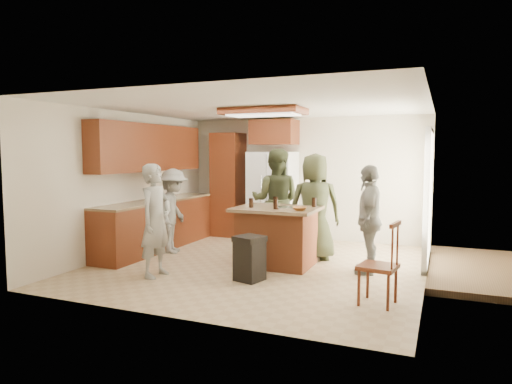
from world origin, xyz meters
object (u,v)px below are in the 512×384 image
at_px(trash_bin, 250,258).
at_px(kitchen_island, 277,236).
at_px(person_counter, 173,211).
at_px(person_side_right, 369,219).
at_px(person_front_left, 156,220).
at_px(person_behind_right, 315,207).
at_px(refrigerator, 273,196).
at_px(spindle_chair, 380,267).
at_px(person_behind_left, 276,200).

bearing_deg(trash_bin, kitchen_island, 86.35).
distance_m(person_counter, kitchen_island, 2.06).
distance_m(person_side_right, person_counter, 3.44).
xyz_separation_m(person_front_left, person_behind_right, (1.84, 1.88, 0.07)).
distance_m(person_front_left, person_side_right, 3.12).
xyz_separation_m(person_behind_right, kitchen_island, (-0.44, -0.61, -0.41)).
xyz_separation_m(person_side_right, person_counter, (-3.44, 0.08, -0.05)).
relative_size(person_front_left, refrigerator, 0.91).
bearing_deg(person_side_right, kitchen_island, -90.47).
height_order(person_front_left, kitchen_island, person_front_left).
relative_size(person_side_right, person_counter, 1.07).
xyz_separation_m(person_counter, trash_bin, (1.97, -1.13, -0.43)).
relative_size(kitchen_island, trash_bin, 2.03).
height_order(person_side_right, spindle_chair, person_side_right).
xyz_separation_m(person_counter, spindle_chair, (3.78, -1.48, -0.30)).
xyz_separation_m(person_behind_right, person_side_right, (0.97, -0.52, -0.08)).
relative_size(person_counter, kitchen_island, 1.17).
relative_size(person_behind_left, person_side_right, 1.15).
height_order(person_front_left, refrigerator, refrigerator).
bearing_deg(kitchen_island, person_counter, 175.08).
bearing_deg(kitchen_island, person_front_left, -137.84).
bearing_deg(refrigerator, spindle_chair, -52.20).
relative_size(person_behind_right, person_counter, 1.18).
bearing_deg(kitchen_island, trash_bin, -93.65).
xyz_separation_m(person_behind_left, trash_bin, (0.31, -1.91, -0.61)).
bearing_deg(person_counter, refrigerator, -50.50).
xyz_separation_m(person_behind_right, person_counter, (-2.47, -0.44, -0.14)).
bearing_deg(person_behind_right, person_behind_left, -46.41).
xyz_separation_m(person_behind_left, kitchen_island, (0.37, -0.96, -0.45)).
height_order(person_behind_left, kitchen_island, person_behind_left).
bearing_deg(kitchen_island, person_behind_left, 111.23).
height_order(person_front_left, person_counter, person_front_left).
height_order(person_behind_left, person_counter, person_behind_left).
bearing_deg(trash_bin, person_side_right, 35.31).
bearing_deg(person_behind_right, person_counter, -13.63).
distance_m(person_counter, trash_bin, 2.31).
relative_size(person_side_right, refrigerator, 0.90).
height_order(person_behind_left, refrigerator, person_behind_left).
xyz_separation_m(refrigerator, kitchen_island, (0.82, -2.01, -0.43)).
distance_m(person_behind_left, person_behind_right, 0.89).
relative_size(person_side_right, spindle_chair, 1.62).
height_order(refrigerator, spindle_chair, refrigerator).
height_order(person_behind_right, refrigerator, refrigerator).
bearing_deg(person_front_left, kitchen_island, -45.91).
bearing_deg(trash_bin, person_behind_left, 99.23).
bearing_deg(spindle_chair, person_side_right, 103.70).
bearing_deg(person_side_right, trash_bin, -58.81).
relative_size(refrigerator, kitchen_island, 1.41).
bearing_deg(refrigerator, person_behind_right, -47.87).
distance_m(person_front_left, person_behind_right, 2.63).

